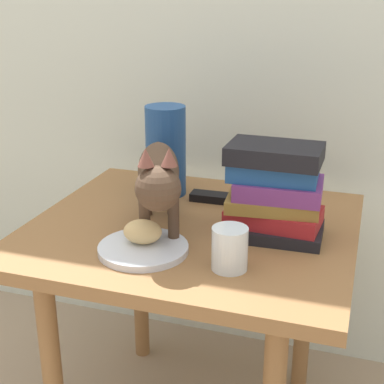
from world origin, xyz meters
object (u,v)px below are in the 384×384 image
object	(u,v)px
book_stack	(275,191)
bread_roll	(143,232)
green_vase	(166,151)
plate	(143,249)
tv_remote	(220,198)
cat	(158,176)
side_table	(192,256)
candle_jar	(230,251)

from	to	relation	value
book_stack	bread_roll	bearing A→B (deg)	-146.77
book_stack	green_vase	size ratio (longest dim) A/B	0.93
plate	tv_remote	distance (m)	0.33
plate	cat	world-z (taller)	cat
side_table	green_vase	xyz separation A→B (m)	(-0.13, 0.18, 0.20)
bread_roll	book_stack	bearing A→B (deg)	33.23
plate	green_vase	size ratio (longest dim) A/B	0.80
side_table	cat	size ratio (longest dim) A/B	1.61
cat	book_stack	world-z (taller)	cat
side_table	candle_jar	distance (m)	0.25
plate	cat	xyz separation A→B (m)	(-0.00, 0.10, 0.13)
plate	book_stack	size ratio (longest dim) A/B	0.86
bread_roll	candle_jar	size ratio (longest dim) A/B	0.94
plate	book_stack	distance (m)	0.31
candle_jar	tv_remote	world-z (taller)	candle_jar
cat	book_stack	distance (m)	0.25
book_stack	tv_remote	world-z (taller)	book_stack
bread_roll	candle_jar	xyz separation A→B (m)	(0.19, -0.03, -0.00)
green_vase	tv_remote	xyz separation A→B (m)	(0.15, -0.02, -0.11)
green_vase	side_table	bearing A→B (deg)	-53.91
cat	tv_remote	size ratio (longest dim) A/B	3.02
candle_jar	plate	bearing A→B (deg)	175.49
candle_jar	bread_roll	bearing A→B (deg)	171.93
bread_roll	tv_remote	bearing A→B (deg)	75.58
cat	plate	bearing A→B (deg)	-88.32
plate	tv_remote	world-z (taller)	tv_remote
tv_remote	book_stack	bearing A→B (deg)	-44.16
plate	book_stack	xyz separation A→B (m)	(0.24, 0.17, 0.09)
bread_roll	green_vase	size ratio (longest dim) A/B	0.35
bread_roll	tv_remote	xyz separation A→B (m)	(0.08, 0.31, -0.03)
side_table	bread_roll	bearing A→B (deg)	-111.18
side_table	plate	world-z (taller)	plate
cat	green_vase	bearing A→B (deg)	107.17
bread_roll	cat	bearing A→B (deg)	88.24
plate	green_vase	bearing A→B (deg)	102.77
side_table	book_stack	bearing A→B (deg)	3.07
side_table	plate	size ratio (longest dim) A/B	3.93
book_stack	plate	bearing A→B (deg)	-144.12
side_table	plate	bearing A→B (deg)	-107.89
green_vase	candle_jar	world-z (taller)	green_vase
plate	candle_jar	bearing A→B (deg)	-4.51
cat	book_stack	size ratio (longest dim) A/B	2.11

